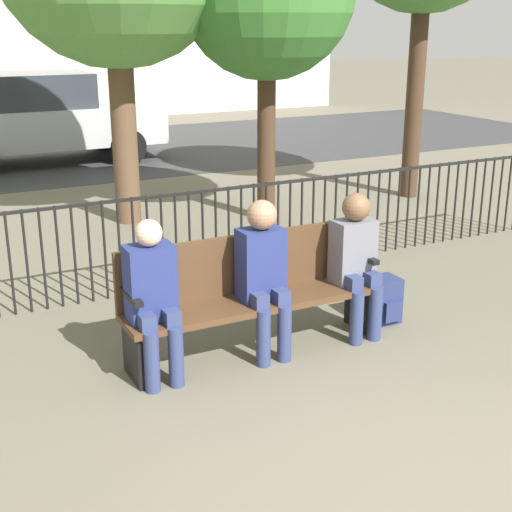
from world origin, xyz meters
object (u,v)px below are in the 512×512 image
object	(u,v)px
seated_person_1	(263,270)
parked_car_0	(38,117)
park_bench	(251,289)
seated_person_2	(356,256)
seated_person_0	(153,293)
backpack	(384,300)

from	to	relation	value
seated_person_1	parked_car_0	size ratio (longest dim) A/B	0.29
park_bench	seated_person_1	xyz separation A→B (m)	(0.04, -0.13, 0.19)
seated_person_1	parked_car_0	distance (m)	8.98
parked_car_0	seated_person_2	bearing A→B (deg)	-85.03
seated_person_1	seated_person_2	size ratio (longest dim) A/B	1.03
seated_person_0	seated_person_1	world-z (taller)	seated_person_1
seated_person_2	backpack	size ratio (longest dim) A/B	3.01
seated_person_0	parked_car_0	xyz separation A→B (m)	(0.94, 8.98, 0.18)
seated_person_1	seated_person_2	world-z (taller)	seated_person_1
seated_person_1	parked_car_0	bearing A→B (deg)	89.60
parked_car_0	seated_person_0	bearing A→B (deg)	-95.98
seated_person_1	parked_car_0	world-z (taller)	parked_car_0
park_bench	seated_person_2	distance (m)	0.91
seated_person_0	backpack	size ratio (longest dim) A/B	3.00
parked_car_0	park_bench	bearing A→B (deg)	-90.65
seated_person_2	parked_car_0	bearing A→B (deg)	94.97
seated_person_2	backpack	world-z (taller)	seated_person_2
park_bench	seated_person_1	bearing A→B (deg)	-73.32
park_bench	backpack	world-z (taller)	park_bench
seated_person_1	backpack	distance (m)	1.33
park_bench	seated_person_1	world-z (taller)	seated_person_1
park_bench	seated_person_2	bearing A→B (deg)	-8.50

